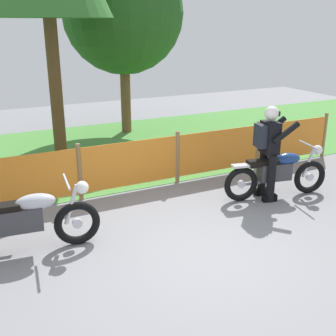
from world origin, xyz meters
name	(u,v)px	position (x,y,z in m)	size (l,w,h in m)	color
ground	(200,252)	(0.00, 0.00, -0.01)	(24.00, 24.00, 0.02)	gray
grass_verge	(89,152)	(0.00, 5.35, 0.01)	(24.00, 5.61, 0.01)	#4C8C3D
barrier_fence	(131,164)	(0.00, 2.54, 0.54)	(9.87, 0.08, 1.05)	olive
tree_near_left	(123,13)	(1.60, 6.89, 3.27)	(3.26, 3.26, 4.91)	brown
motorcycle_lead	(24,221)	(-2.15, 1.07, 0.48)	(2.09, 0.63, 0.99)	black
motorcycle_trailing	(277,173)	(2.25, 1.09, 0.46)	(2.01, 0.70, 0.96)	black
rider_trailing	(269,148)	(2.04, 1.13, 0.95)	(0.74, 0.62, 1.69)	black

